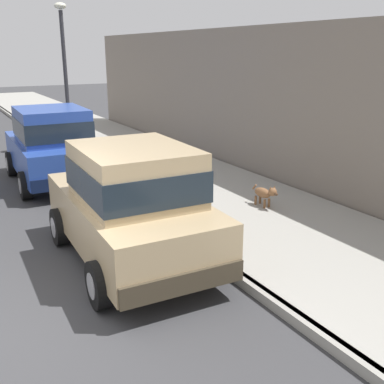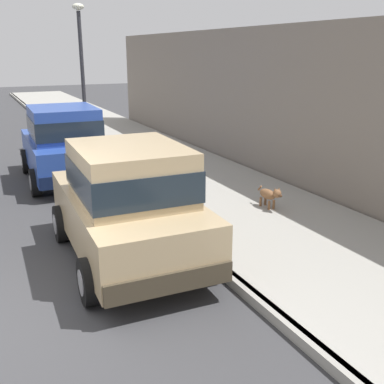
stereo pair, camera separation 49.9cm
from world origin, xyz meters
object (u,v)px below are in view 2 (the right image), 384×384
dog_brown (270,195)px  car_tan_hatchback (128,202)px  street_lamp (82,60)px  fire_hydrant (129,162)px  car_blue_hatchback (64,143)px

dog_brown → car_tan_hatchback: bearing=-165.8°
car_tan_hatchback → street_lamp: size_ratio=0.87×
street_lamp → dog_brown: bearing=-77.1°
car_tan_hatchback → dog_brown: bearing=14.2°
car_tan_hatchback → dog_brown: (3.21, 0.81, -0.55)m
car_tan_hatchback → dog_brown: size_ratio=5.10×
car_tan_hatchback → fire_hydrant: size_ratio=5.32×
dog_brown → street_lamp: (-1.80, 7.84, 2.48)m
dog_brown → street_lamp: 8.41m
car_blue_hatchback → street_lamp: 4.18m
car_tan_hatchback → car_blue_hatchback: same height
car_tan_hatchback → car_blue_hatchback: bearing=89.5°
dog_brown → street_lamp: bearing=102.9°
car_blue_hatchback → dog_brown: (3.16, -4.38, -0.55)m
car_tan_hatchback → street_lamp: 8.97m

